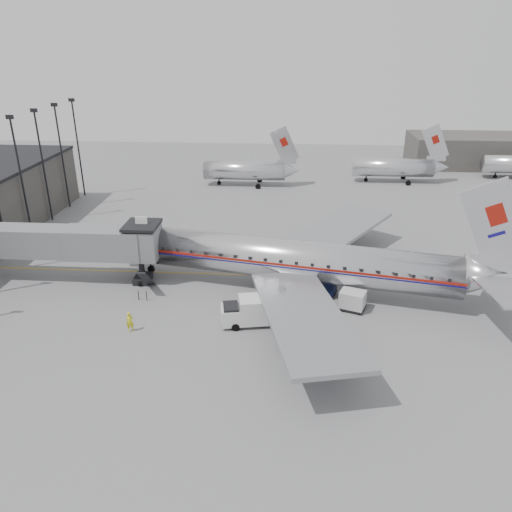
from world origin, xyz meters
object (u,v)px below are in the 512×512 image
at_px(airliner, 297,260).
at_px(baggage_cart_navy, 324,286).
at_px(ramp_worker, 130,322).
at_px(baggage_cart_white, 352,300).
at_px(service_van, 253,310).

xyz_separation_m(airliner, baggage_cart_navy, (2.74, -0.84, -2.32)).
relative_size(baggage_cart_navy, ramp_worker, 1.50).
xyz_separation_m(baggage_cart_white, ramp_worker, (-19.70, -5.22, -0.08)).
bearing_deg(baggage_cart_white, service_van, -139.59).
xyz_separation_m(baggage_cart_navy, ramp_worker, (-17.24, -8.00, -0.05)).
height_order(service_van, baggage_cart_navy, service_van).
bearing_deg(airliner, baggage_cart_navy, -5.69).
distance_m(service_van, ramp_worker, 10.80).
xyz_separation_m(airliner, ramp_worker, (-14.50, -8.84, -2.36)).
bearing_deg(ramp_worker, baggage_cart_navy, 1.52).
relative_size(airliner, service_van, 7.00).
bearing_deg(ramp_worker, airliner, 7.99).
relative_size(airliner, baggage_cart_navy, 14.83).
height_order(baggage_cart_navy, baggage_cart_white, baggage_cart_white).
bearing_deg(airliner, baggage_cart_white, -23.53).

